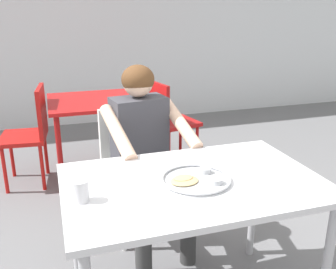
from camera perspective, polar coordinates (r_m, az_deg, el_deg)
The scene contains 8 objects.
table_foreground at distance 1.83m, azimuth 3.71°, elevation -9.05°, with size 1.21×0.79×0.76m.
thali_tray at distance 1.78m, azimuth 4.26°, elevation -6.72°, with size 0.33×0.33×0.03m.
drinking_cup at distance 1.62m, azimuth -12.99°, elevation -8.22°, with size 0.07×0.07×0.09m.
chair_foreground at distance 2.64m, azimuth -5.14°, elevation -4.00°, with size 0.49×0.46×0.88m.
diner_foreground at distance 2.37m, azimuth -3.48°, elevation -1.35°, with size 0.55×0.59×1.20m.
table_background_red at distance 3.57m, azimuth -10.41°, elevation 3.88°, with size 0.90×0.80×0.73m.
chair_red_left at distance 3.54m, azimuth -19.84°, elevation 0.84°, with size 0.43×0.47×0.88m.
chair_red_right at distance 3.74m, azimuth 0.03°, elevation 2.54°, with size 0.49×0.47×0.85m.
Camera 1 is at (-0.69, -1.42, 1.53)m, focal length 40.41 mm.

